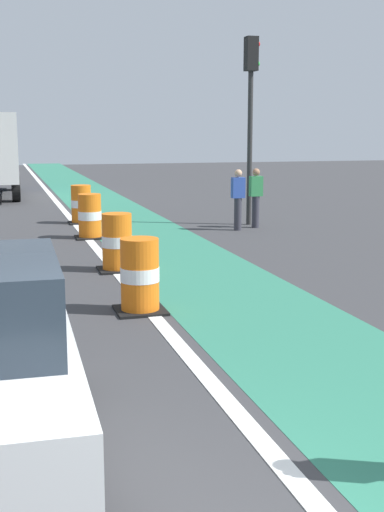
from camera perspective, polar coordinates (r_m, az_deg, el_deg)
The scene contains 9 objects.
bike_lane_strip at distance 15.94m, azimuth -2.75°, elevation 1.00°, with size 2.50×80.00×0.01m, color #2D755B.
lane_divider_stripe at distance 15.68m, azimuth -8.09°, elevation 0.74°, with size 0.20×80.00×0.01m, color silver.
traffic_barrel_front at distance 9.97m, azimuth -4.38°, elevation -1.69°, with size 0.73×0.73×1.09m.
traffic_barrel_mid at distance 12.95m, azimuth -6.27°, elevation 1.10°, with size 0.73×0.73×1.09m.
traffic_barrel_back at distance 16.96m, azimuth -8.53°, elevation 3.27°, with size 0.73×0.73×1.09m.
traffic_barrel_far at distance 19.71m, azimuth -9.24°, elevation 4.25°, with size 0.73×0.73×1.09m.
traffic_light_corner at distance 19.18m, azimuth 4.93°, elevation 13.06°, with size 0.41×0.32×5.10m.
pedestrian_crossing at distance 18.65m, azimuth 5.35°, elevation 5.01°, with size 0.34×0.20×1.61m.
pedestrian_waiting at distance 18.11m, azimuth 3.86°, elevation 4.87°, with size 0.34×0.20×1.61m.
Camera 1 is at (-1.17, -3.32, 2.63)m, focal length 47.90 mm.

